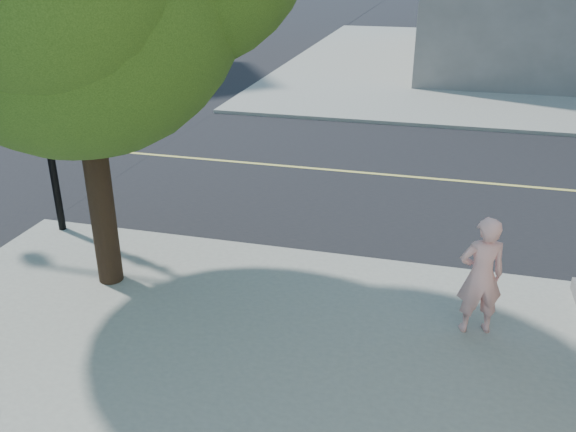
# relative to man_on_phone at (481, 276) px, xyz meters

# --- Properties ---
(ground) EXTENTS (140.00, 140.00, 0.00)m
(ground) POSITION_rel_man_on_phone_xyz_m (-6.93, 1.75, -0.96)
(ground) COLOR black
(ground) RESTS_ON ground
(road_ew) EXTENTS (140.00, 9.00, 0.01)m
(road_ew) POSITION_rel_man_on_phone_xyz_m (-6.93, 6.25, -0.95)
(road_ew) COLOR black
(road_ew) RESTS_ON ground
(man_on_phone) EXTENTS (0.70, 0.55, 1.68)m
(man_on_phone) POSITION_rel_man_on_phone_xyz_m (0.00, 0.00, 0.00)
(man_on_phone) COLOR #FEB0A8
(man_on_phone) RESTS_ON sidewalk_se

